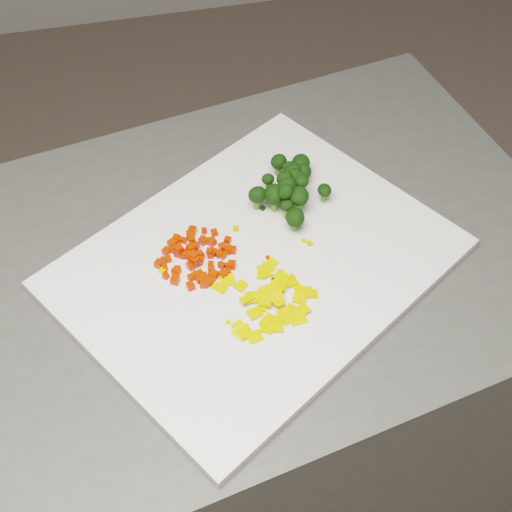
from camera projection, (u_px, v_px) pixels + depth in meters
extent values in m
plane|color=#756353|center=(351.00, 442.00, 1.77)|extent=(4.00, 4.00, 0.00)
cube|color=#484845|center=(252.00, 402.00, 1.35)|extent=(1.00, 0.78, 0.90)
cube|color=white|center=(256.00, 264.00, 0.97)|extent=(0.62, 0.59, 0.01)
cube|color=red|center=(200.00, 255.00, 0.97)|extent=(0.01, 0.01, 0.01)
cube|color=red|center=(199.00, 260.00, 0.95)|extent=(0.01, 0.01, 0.01)
cube|color=red|center=(179.00, 240.00, 0.99)|extent=(0.01, 0.01, 0.01)
cube|color=red|center=(228.00, 240.00, 0.99)|extent=(0.01, 0.01, 0.01)
cube|color=red|center=(199.00, 260.00, 0.96)|extent=(0.01, 0.01, 0.01)
cube|color=red|center=(166.00, 276.00, 0.95)|extent=(0.01, 0.01, 0.01)
cube|color=red|center=(191.00, 251.00, 0.96)|extent=(0.01, 0.01, 0.01)
cube|color=red|center=(184.00, 241.00, 0.99)|extent=(0.01, 0.01, 0.01)
cube|color=red|center=(212.00, 242.00, 0.98)|extent=(0.01, 0.01, 0.01)
cube|color=red|center=(225.00, 274.00, 0.95)|extent=(0.01, 0.01, 0.01)
cube|color=red|center=(204.00, 231.00, 1.00)|extent=(0.01, 0.01, 0.01)
cube|color=red|center=(214.00, 233.00, 0.99)|extent=(0.01, 0.01, 0.01)
cube|color=red|center=(191.00, 286.00, 0.93)|extent=(0.01, 0.01, 0.01)
cube|color=red|center=(213.00, 252.00, 0.97)|extent=(0.01, 0.01, 0.01)
cube|color=red|center=(223.00, 274.00, 0.95)|extent=(0.01, 0.01, 0.01)
cube|color=red|center=(166.00, 250.00, 0.97)|extent=(0.01, 0.01, 0.01)
cube|color=red|center=(178.00, 247.00, 0.98)|extent=(0.01, 0.01, 0.01)
cube|color=red|center=(191.00, 248.00, 0.96)|extent=(0.01, 0.01, 0.01)
cube|color=red|center=(191.00, 266.00, 0.96)|extent=(0.01, 0.01, 0.01)
cube|color=red|center=(223.00, 256.00, 0.97)|extent=(0.01, 0.01, 0.01)
cube|color=red|center=(210.00, 255.00, 0.97)|extent=(0.01, 0.01, 0.01)
cube|color=red|center=(172.00, 249.00, 0.97)|extent=(0.01, 0.01, 0.01)
cube|color=red|center=(191.00, 250.00, 0.97)|extent=(0.01, 0.01, 0.01)
cube|color=red|center=(166.00, 251.00, 0.97)|extent=(0.01, 0.01, 0.01)
cube|color=red|center=(176.00, 250.00, 0.97)|extent=(0.01, 0.01, 0.01)
cube|color=red|center=(196.00, 275.00, 0.95)|extent=(0.01, 0.01, 0.01)
cube|color=red|center=(228.00, 266.00, 0.96)|extent=(0.01, 0.01, 0.01)
cube|color=red|center=(211.00, 279.00, 0.94)|extent=(0.01, 0.01, 0.01)
cube|color=red|center=(200.00, 254.00, 0.96)|extent=(0.01, 0.01, 0.01)
cube|color=red|center=(159.00, 264.00, 0.96)|extent=(0.01, 0.01, 0.01)
cube|color=red|center=(209.00, 251.00, 0.96)|extent=(0.01, 0.01, 0.01)
cube|color=red|center=(176.00, 271.00, 0.95)|extent=(0.01, 0.01, 0.01)
cube|color=red|center=(191.00, 256.00, 0.97)|extent=(0.01, 0.01, 0.01)
cube|color=red|center=(202.00, 279.00, 0.94)|extent=(0.01, 0.01, 0.01)
cube|color=red|center=(204.00, 283.00, 0.94)|extent=(0.01, 0.01, 0.01)
cube|color=red|center=(209.00, 280.00, 0.94)|extent=(0.01, 0.01, 0.01)
cube|color=red|center=(209.00, 242.00, 0.98)|extent=(0.01, 0.01, 0.01)
cube|color=red|center=(232.00, 265.00, 0.96)|extent=(0.01, 0.01, 0.01)
cube|color=red|center=(196.00, 245.00, 0.97)|extent=(0.01, 0.01, 0.01)
cube|color=red|center=(191.00, 277.00, 0.94)|extent=(0.01, 0.01, 0.01)
cube|color=red|center=(195.00, 260.00, 0.95)|extent=(0.01, 0.01, 0.01)
cube|color=red|center=(195.00, 257.00, 0.97)|extent=(0.01, 0.01, 0.01)
cube|color=red|center=(191.00, 249.00, 0.96)|extent=(0.01, 0.01, 0.01)
cube|color=red|center=(203.00, 239.00, 0.99)|extent=(0.01, 0.01, 0.01)
cube|color=red|center=(222.00, 265.00, 0.96)|extent=(0.01, 0.01, 0.01)
cube|color=red|center=(213.00, 275.00, 0.94)|extent=(0.02, 0.02, 0.01)
cube|color=red|center=(183.00, 255.00, 0.97)|extent=(0.01, 0.01, 0.01)
cube|color=red|center=(175.00, 280.00, 0.94)|extent=(0.01, 0.01, 0.01)
cube|color=red|center=(168.00, 259.00, 0.96)|extent=(0.01, 0.01, 0.01)
cube|color=red|center=(194.00, 256.00, 0.95)|extent=(0.02, 0.02, 0.01)
cube|color=red|center=(165.00, 268.00, 0.96)|extent=(0.01, 0.01, 0.01)
cube|color=red|center=(173.00, 244.00, 0.98)|extent=(0.02, 0.02, 0.01)
cube|color=red|center=(194.00, 255.00, 0.97)|extent=(0.01, 0.01, 0.01)
cube|color=red|center=(176.00, 238.00, 0.99)|extent=(0.01, 0.01, 0.01)
cube|color=red|center=(228.00, 272.00, 0.95)|extent=(0.01, 0.01, 0.01)
cube|color=red|center=(185.00, 254.00, 0.97)|extent=(0.01, 0.01, 0.01)
cube|color=red|center=(223.00, 247.00, 0.98)|extent=(0.01, 0.01, 0.01)
cube|color=red|center=(191.00, 254.00, 0.96)|extent=(0.01, 0.01, 0.01)
cube|color=red|center=(229.00, 250.00, 0.97)|extent=(0.01, 0.01, 0.01)
cube|color=red|center=(219.00, 254.00, 0.97)|extent=(0.01, 0.01, 0.01)
cube|color=red|center=(177.00, 247.00, 0.98)|extent=(0.01, 0.01, 0.01)
cube|color=red|center=(190.00, 235.00, 0.99)|extent=(0.01, 0.01, 0.01)
cube|color=red|center=(192.00, 240.00, 0.97)|extent=(0.01, 0.01, 0.01)
cube|color=red|center=(211.00, 268.00, 0.95)|extent=(0.01, 0.01, 0.01)
cube|color=red|center=(176.00, 276.00, 0.95)|extent=(0.01, 0.01, 0.01)
cube|color=red|center=(199.00, 280.00, 0.94)|extent=(0.01, 0.01, 0.01)
cube|color=red|center=(178.00, 254.00, 0.97)|extent=(0.01, 0.01, 0.01)
cube|color=red|center=(203.00, 241.00, 0.98)|extent=(0.01, 0.01, 0.01)
cube|color=red|center=(208.00, 282.00, 0.94)|extent=(0.01, 0.01, 0.01)
cube|color=red|center=(200.00, 274.00, 0.95)|extent=(0.01, 0.01, 0.01)
cube|color=red|center=(192.00, 230.00, 1.00)|extent=(0.01, 0.01, 0.01)
cube|color=red|center=(192.00, 257.00, 0.96)|extent=(0.01, 0.01, 0.01)
cube|color=red|center=(201.00, 280.00, 0.94)|extent=(0.01, 0.01, 0.01)
cube|color=red|center=(226.00, 252.00, 0.97)|extent=(0.01, 0.01, 0.01)
cube|color=red|center=(211.00, 269.00, 0.95)|extent=(0.01, 0.01, 0.01)
cube|color=red|center=(163.00, 261.00, 0.96)|extent=(0.01, 0.01, 0.01)
cube|color=red|center=(233.00, 250.00, 0.97)|extent=(0.01, 0.01, 0.01)
cube|color=red|center=(179.00, 249.00, 0.96)|extent=(0.01, 0.01, 0.01)
cube|color=red|center=(178.00, 269.00, 0.95)|extent=(0.01, 0.01, 0.01)
cube|color=red|center=(204.00, 276.00, 0.95)|extent=(0.01, 0.01, 0.01)
cube|color=red|center=(211.00, 264.00, 0.96)|extent=(0.01, 0.01, 0.01)
cube|color=yellow|center=(265.00, 303.00, 0.91)|extent=(0.02, 0.02, 0.01)
cube|color=yellow|center=(304.00, 290.00, 0.93)|extent=(0.02, 0.02, 0.01)
cube|color=yellow|center=(263.00, 306.00, 0.92)|extent=(0.02, 0.02, 0.00)
cube|color=yellow|center=(289.00, 281.00, 0.94)|extent=(0.02, 0.02, 0.01)
cube|color=yellow|center=(301.00, 312.00, 0.91)|extent=(0.03, 0.02, 0.01)
cube|color=yellow|center=(263.00, 301.00, 0.92)|extent=(0.02, 0.02, 0.01)
cube|color=yellow|center=(298.00, 318.00, 0.91)|extent=(0.02, 0.02, 0.01)
cube|color=yellow|center=(269.00, 291.00, 0.93)|extent=(0.03, 0.02, 0.01)
cube|color=yellow|center=(300.00, 290.00, 0.93)|extent=(0.02, 0.02, 0.01)
cube|color=yellow|center=(272.00, 263.00, 0.96)|extent=(0.02, 0.02, 0.01)
cube|color=yellow|center=(267.00, 321.00, 0.90)|extent=(0.02, 0.02, 0.01)
cube|color=yellow|center=(277.00, 296.00, 0.92)|extent=(0.02, 0.02, 0.01)
cube|color=yellow|center=(267.00, 328.00, 0.90)|extent=(0.02, 0.02, 0.01)
cube|color=yellow|center=(239.00, 327.00, 0.90)|extent=(0.02, 0.02, 0.01)
cube|color=yellow|center=(311.00, 294.00, 0.93)|extent=(0.02, 0.02, 0.01)
cube|color=yellow|center=(275.00, 297.00, 0.93)|extent=(0.02, 0.02, 0.01)
cube|color=yellow|center=(262.00, 273.00, 0.95)|extent=(0.02, 0.02, 0.01)
cube|color=yellow|center=(241.00, 286.00, 0.94)|extent=(0.02, 0.02, 0.00)
cube|color=yellow|center=(284.00, 314.00, 0.91)|extent=(0.02, 0.02, 0.01)
cube|color=yellow|center=(252.00, 297.00, 0.92)|extent=(0.02, 0.02, 0.01)
cube|color=yellow|center=(255.00, 337.00, 0.89)|extent=(0.02, 0.02, 0.00)
cube|color=yellow|center=(282.00, 317.00, 0.91)|extent=(0.02, 0.02, 0.01)
cube|color=yellow|center=(278.00, 284.00, 0.94)|extent=(0.02, 0.02, 0.01)
cube|color=yellow|center=(275.00, 328.00, 0.90)|extent=(0.02, 0.02, 0.01)
cube|color=yellow|center=(281.00, 278.00, 0.95)|extent=(0.03, 0.03, 0.01)
cube|color=yellow|center=(279.00, 301.00, 0.92)|extent=(0.02, 0.02, 0.00)
cube|color=yellow|center=(240.00, 333.00, 0.89)|extent=(0.02, 0.02, 0.01)
cube|color=yellow|center=(264.00, 272.00, 0.95)|extent=(0.02, 0.02, 0.01)
cube|color=yellow|center=(287.00, 317.00, 0.91)|extent=(0.03, 0.03, 0.00)
cube|color=yellow|center=(300.00, 298.00, 0.93)|extent=(0.02, 0.02, 0.01)
cube|color=yellow|center=(227.00, 280.00, 0.94)|extent=(0.02, 0.02, 0.01)
cube|color=yellow|center=(276.00, 298.00, 0.92)|extent=(0.02, 0.02, 0.01)
cube|color=yellow|center=(247.00, 299.00, 0.92)|extent=(0.02, 0.02, 0.01)
cube|color=yellow|center=(291.00, 311.00, 0.91)|extent=(0.03, 0.03, 0.01)
cube|color=yellow|center=(255.00, 313.00, 0.91)|extent=(0.02, 0.02, 0.01)
cube|color=yellow|center=(281.00, 286.00, 0.93)|extent=(0.02, 0.02, 0.01)
cube|color=yellow|center=(265.00, 299.00, 0.92)|extent=(0.02, 0.03, 0.01)
cube|color=yellow|center=(268.00, 266.00, 0.96)|extent=(0.02, 0.02, 0.01)
cube|color=yellow|center=(275.00, 321.00, 0.90)|extent=(0.02, 0.02, 0.01)
cube|color=yellow|center=(219.00, 288.00, 0.94)|extent=(0.02, 0.02, 0.01)
cube|color=yellow|center=(245.00, 332.00, 0.89)|extent=(0.02, 0.03, 0.01)
cube|color=yellow|center=(228.00, 322.00, 0.90)|extent=(0.01, 0.01, 0.00)
cube|color=yellow|center=(303.00, 241.00, 0.99)|extent=(0.01, 0.01, 0.00)
cube|color=yellow|center=(309.00, 243.00, 0.98)|extent=(0.01, 0.01, 0.00)
cube|color=black|center=(273.00, 280.00, 0.94)|extent=(0.01, 0.01, 0.00)
cube|color=red|center=(268.00, 257.00, 0.97)|extent=(0.01, 0.01, 0.00)
cube|color=yellow|center=(162.00, 271.00, 0.95)|extent=(0.01, 0.01, 0.01)
cube|color=yellow|center=(236.00, 229.00, 1.00)|extent=(0.01, 0.01, 0.01)
cube|color=red|center=(166.00, 273.00, 0.95)|extent=(0.01, 0.01, 0.00)
cube|color=yellow|center=(287.00, 214.00, 1.02)|extent=(0.01, 0.01, 0.00)
cube|color=black|center=(263.00, 208.00, 1.03)|extent=(0.01, 0.01, 0.00)
cube|color=black|center=(220.00, 264.00, 0.96)|extent=(0.01, 0.01, 0.00)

